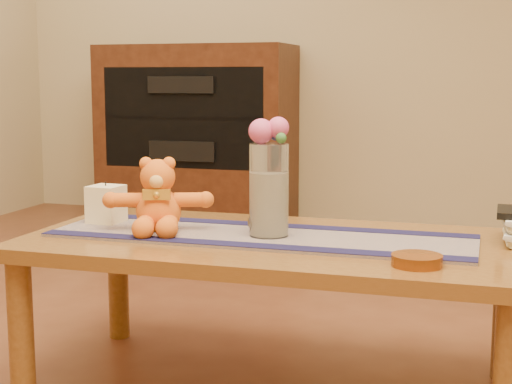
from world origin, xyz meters
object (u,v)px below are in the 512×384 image
(bronze_ball, at_px, (260,222))
(tv_remote, at_px, (506,212))
(book_bottom, at_px, (504,238))
(teddy_bear, at_px, (158,196))
(glass_vase, at_px, (269,190))
(amber_dish, at_px, (417,260))
(pillar_candle, at_px, (106,204))

(bronze_ball, distance_m, tv_remote, 0.68)
(book_bottom, bearing_deg, tv_remote, -93.00)
(teddy_bear, relative_size, tv_remote, 1.87)
(glass_vase, height_order, amber_dish, glass_vase)
(glass_vase, bearing_deg, book_bottom, 13.40)
(glass_vase, relative_size, book_bottom, 1.17)
(teddy_bear, bearing_deg, glass_vase, -16.31)
(teddy_bear, distance_m, book_bottom, 0.99)
(tv_remote, bearing_deg, pillar_candle, -174.73)
(pillar_candle, relative_size, tv_remote, 0.71)
(bronze_ball, xyz_separation_m, book_bottom, (0.66, 0.14, -0.03))
(pillar_candle, bearing_deg, book_bottom, 4.96)
(glass_vase, distance_m, bronze_ball, 0.10)
(pillar_candle, relative_size, bronze_ball, 1.63)
(glass_vase, distance_m, amber_dish, 0.49)
(pillar_candle, relative_size, book_bottom, 0.51)
(pillar_candle, xyz_separation_m, glass_vase, (0.54, -0.05, 0.07))
(teddy_bear, distance_m, tv_remote, 0.98)
(glass_vase, relative_size, tv_remote, 1.62)
(bronze_ball, relative_size, amber_dish, 0.56)
(glass_vase, relative_size, amber_dish, 2.11)
(book_bottom, xyz_separation_m, tv_remote, (-0.00, -0.01, 0.07))
(tv_remote, bearing_deg, amber_dish, -119.81)
(glass_vase, bearing_deg, tv_remote, 12.55)
(bronze_ball, height_order, book_bottom, bronze_ball)
(book_bottom, bearing_deg, bronze_ball, -169.98)
(teddy_bear, bearing_deg, bronze_ball, -14.65)
(glass_vase, distance_m, book_bottom, 0.67)
(pillar_candle, distance_m, amber_dish, 1.00)
(teddy_bear, bearing_deg, book_bottom, -9.18)
(pillar_candle, height_order, glass_vase, glass_vase)
(teddy_bear, xyz_separation_m, bronze_ball, (0.30, 0.02, -0.07))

